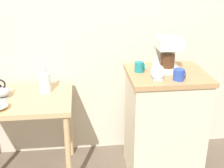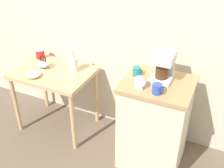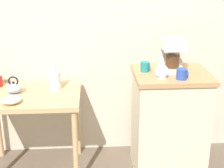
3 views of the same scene
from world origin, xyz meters
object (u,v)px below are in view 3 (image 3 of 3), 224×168
object	(u,v)px
coffee_maker	(172,53)
glass_carafe_vase	(55,80)
teakettle	(14,88)
mug_blue	(182,74)
bowl_stoneware	(11,100)
mug_dark_teal	(145,67)
table_clock	(161,72)

from	to	relation	value
coffee_maker	glass_carafe_vase	bearing A→B (deg)	174.95
teakettle	mug_blue	xyz separation A→B (m)	(1.31, -0.25, 0.18)
glass_carafe_vase	bowl_stoneware	bearing A→B (deg)	-137.86
bowl_stoneware	teakettle	distance (m)	0.20
mug_dark_teal	glass_carafe_vase	bearing A→B (deg)	170.84
teakettle	table_clock	size ratio (longest dim) A/B	1.37
coffee_maker	bowl_stoneware	bearing A→B (deg)	-171.33
glass_carafe_vase	coffee_maker	bearing A→B (deg)	-5.05
glass_carafe_vase	coffee_maker	size ratio (longest dim) A/B	0.93
mug_blue	bowl_stoneware	bearing A→B (deg)	177.92
mug_blue	table_clock	world-z (taller)	table_clock
mug_blue	table_clock	size ratio (longest dim) A/B	0.76
coffee_maker	mug_dark_teal	bearing A→B (deg)	-171.01
bowl_stoneware	coffee_maker	world-z (taller)	coffee_maker
glass_carafe_vase	coffee_maker	world-z (taller)	coffee_maker
coffee_maker	mug_blue	size ratio (longest dim) A/B	2.99
glass_carafe_vase	table_clock	xyz separation A→B (m)	(0.83, -0.31, 0.15)
teakettle	coffee_maker	world-z (taller)	coffee_maker
coffee_maker	mug_blue	world-z (taller)	coffee_maker
coffee_maker	mug_blue	bearing A→B (deg)	-83.59
mug_dark_teal	teakettle	bearing A→B (deg)	177.69
coffee_maker	mug_dark_teal	world-z (taller)	coffee_maker
glass_carafe_vase	coffee_maker	distance (m)	0.99
bowl_stoneware	glass_carafe_vase	bearing A→B (deg)	42.14
teakettle	glass_carafe_vase	size ratio (longest dim) A/B	0.65
teakettle	coffee_maker	bearing A→B (deg)	-0.36
glass_carafe_vase	teakettle	bearing A→B (deg)	-166.69
coffee_maker	mug_dark_teal	size ratio (longest dim) A/B	3.33
teakettle	coffee_maker	xyz separation A→B (m)	(1.28, -0.01, 0.28)
coffee_maker	mug_dark_teal	xyz separation A→B (m)	(-0.22, -0.03, -0.10)
bowl_stoneware	mug_blue	world-z (taller)	mug_blue
teakettle	coffee_maker	distance (m)	1.31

